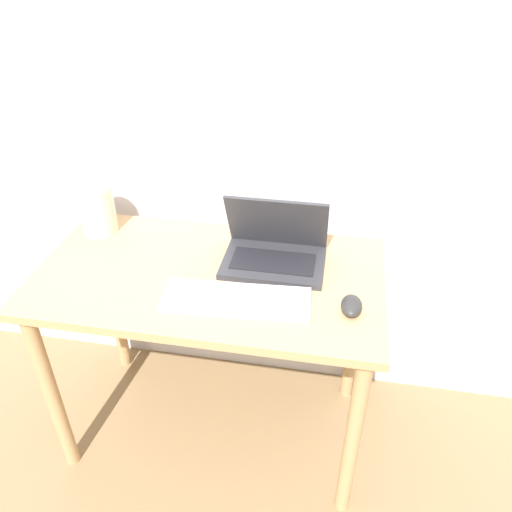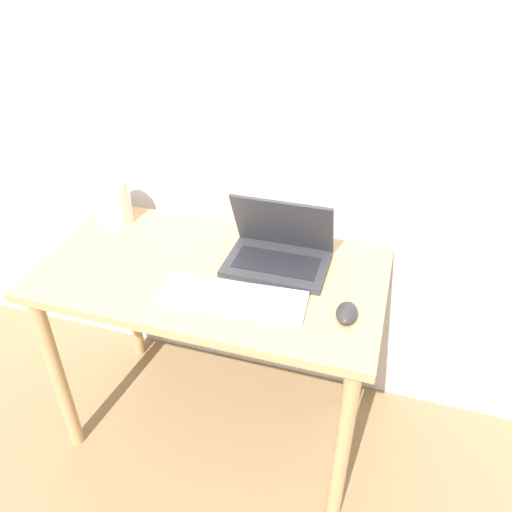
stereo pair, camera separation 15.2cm
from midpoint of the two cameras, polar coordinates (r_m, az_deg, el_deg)
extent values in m
plane|color=#8C704C|center=(2.00, -9.04, -25.48)|extent=(12.00, 12.00, 0.00)
cube|color=silver|center=(1.75, -5.61, 18.50)|extent=(6.00, 0.05, 2.50)
cube|color=tan|center=(1.64, -8.03, -2.39)|extent=(1.12, 0.62, 0.03)
cylinder|color=tan|center=(1.93, -24.48, -14.31)|extent=(0.05, 0.05, 0.73)
cylinder|color=tan|center=(1.67, 8.27, -20.20)|extent=(0.05, 0.05, 0.73)
cylinder|color=tan|center=(2.23, -17.85, -4.98)|extent=(0.05, 0.05, 0.73)
cylinder|color=tan|center=(2.02, 9.12, -8.39)|extent=(0.05, 0.05, 0.73)
cube|color=#333338|center=(1.65, -0.61, -0.79)|extent=(0.33, 0.24, 0.02)
cube|color=black|center=(1.63, -0.69, -0.69)|extent=(0.27, 0.13, 0.00)
cube|color=#333338|center=(1.64, -0.22, 3.75)|extent=(0.33, 0.11, 0.22)
cube|color=black|center=(1.64, -0.16, 4.06)|extent=(0.29, 0.09, 0.18)
cube|color=white|center=(1.49, -5.15, -5.09)|extent=(0.45, 0.17, 0.02)
cube|color=silver|center=(1.49, -5.17, -4.79)|extent=(0.41, 0.14, 0.00)
ellipsoid|color=#2D2D2D|center=(1.46, 7.97, -5.76)|extent=(0.06, 0.10, 0.04)
cylinder|color=beige|center=(1.91, -19.89, 4.93)|extent=(0.13, 0.13, 0.17)
cone|color=beige|center=(1.86, -20.61, 8.22)|extent=(0.12, 0.12, 0.07)
cube|color=#1E7FB7|center=(1.60, -4.52, -2.29)|extent=(0.05, 0.06, 0.01)
camera|label=1|loc=(0.08, -92.86, -1.92)|focal=35.00mm
camera|label=2|loc=(0.08, 87.14, 1.92)|focal=35.00mm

